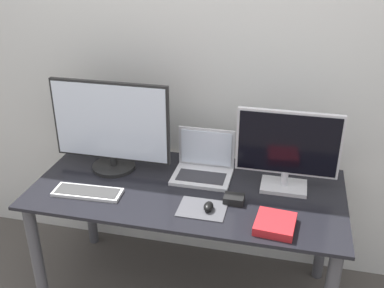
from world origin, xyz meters
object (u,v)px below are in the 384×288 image
mouse (209,207)px  book (275,224)px  laptop (204,165)px  power_brick (234,199)px  keyboard (88,192)px  monitor_left (111,127)px  monitor_right (287,150)px

mouse → book: mouse is taller
laptop → mouse: size_ratio=4.20×
mouse → power_brick: size_ratio=0.75×
power_brick → book: bearing=-37.6°
mouse → keyboard: bearing=179.3°
monitor_left → keyboard: 0.37m
monitor_right → power_brick: bearing=-139.9°
keyboard → mouse: size_ratio=4.77×
keyboard → power_brick: (0.72, 0.09, 0.01)m
mouse → book: 0.32m
mouse → monitor_left: bearing=153.8°
monitor_left → book: size_ratio=3.28×
monitor_left → keyboard: (-0.03, -0.28, -0.24)m
monitor_right → laptop: 0.46m
monitor_left → monitor_right: size_ratio=1.28×
monitor_left → monitor_right: bearing=0.0°
book → laptop: bearing=135.7°
monitor_left → power_brick: (0.70, -0.19, -0.23)m
monitor_right → keyboard: size_ratio=1.45×
laptop → mouse: (0.09, -0.34, -0.04)m
monitor_right → book: (-0.02, -0.35, -0.20)m
monitor_right → laptop: monitor_right is taller
monitor_right → keyboard: bearing=-163.4°
laptop → monitor_right: bearing=-6.0°
monitor_right → mouse: size_ratio=6.92×
monitor_left → monitor_right: (0.93, 0.00, -0.03)m
book → monitor_right: bearing=86.7°
monitor_left → keyboard: bearing=-95.2°
monitor_left → mouse: 0.70m
laptop → power_brick: size_ratio=3.16×
book → power_brick: bearing=142.4°
mouse → book: (0.31, -0.06, -0.00)m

